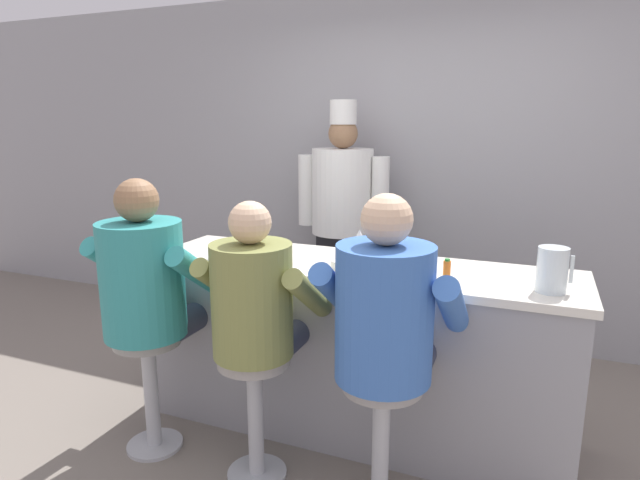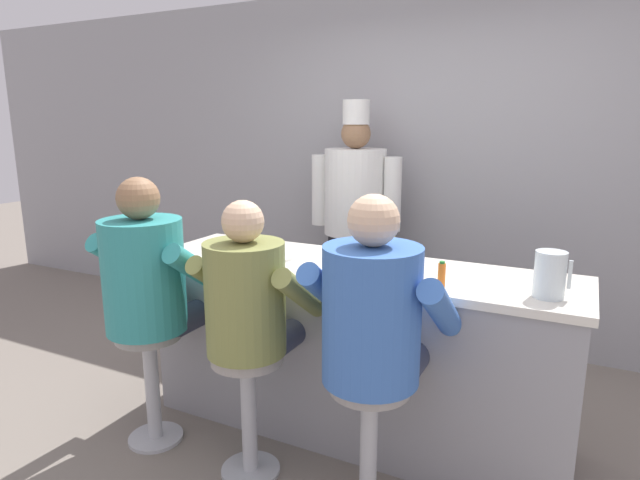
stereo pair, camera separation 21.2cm
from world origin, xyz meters
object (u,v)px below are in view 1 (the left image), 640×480
Objects in this scene: mustard_bottle_yellow at (398,259)px; water_pitcher_clear at (552,270)px; breakfast_plate at (268,257)px; cereal_bowl at (344,265)px; hot_sauce_bottle_orange at (447,272)px; ketchup_bottle_red at (359,255)px; coffee_mug_white at (220,251)px; diner_seated_olive at (256,309)px; cook_in_whites_near at (342,212)px; diner_seated_blue at (386,321)px; diner_seated_teal at (148,286)px.

mustard_bottle_yellow is 1.16× the size of water_pitcher_clear.
breakfast_plate is 0.46m from cereal_bowl.
hot_sauce_bottle_orange is 0.46m from water_pitcher_clear.
coffee_mug_white is at bearing 178.20° from ketchup_bottle_red.
cereal_bowl is at bearing -3.71° from breakfast_plate.
ketchup_bottle_red is at bearing -38.27° from cereal_bowl.
diner_seated_olive is 0.73× the size of cook_in_whites_near.
ketchup_bottle_red is 0.45m from diner_seated_blue.
cook_in_whites_near is (-0.21, 1.76, 0.17)m from diner_seated_olive.
cereal_bowl is 0.97× the size of coffee_mug_white.
ketchup_bottle_red is 0.81m from coffee_mug_white.
diner_seated_blue is (1.05, -0.36, -0.12)m from coffee_mug_white.
diner_seated_olive is (-0.81, -0.36, -0.17)m from hot_sauce_bottle_orange.
hot_sauce_bottle_orange is at bearing 9.77° from mustard_bottle_yellow.
ketchup_bottle_red is at bearing -11.56° from breakfast_plate.
coffee_mug_white is (-0.25, -0.09, 0.03)m from breakfast_plate.
cereal_bowl is at bearing -179.80° from water_pitcher_clear.
coffee_mug_white is 0.10× the size of diner_seated_teal.
diner_seated_olive reaches higher than mustard_bottle_yellow.
cereal_bowl is at bearing 141.73° from ketchup_bottle_red.
cereal_bowl is at bearing -69.63° from cook_in_whites_near.
diner_seated_olive is at bearing -69.19° from breakfast_plate.
cook_in_whites_near reaches higher than ketchup_bottle_red.
diner_seated_olive is at bearing -138.66° from ketchup_bottle_red.
breakfast_plate is 1.30m from cook_in_whites_near.
cook_in_whites_near is (0.41, 1.76, 0.13)m from diner_seated_teal.
mustard_bottle_yellow reaches higher than water_pitcher_clear.
coffee_mug_white is at bearing 160.79° from diner_seated_blue.
hot_sauce_bottle_orange is at bearing -0.27° from coffee_mug_white.
diner_seated_olive reaches higher than coffee_mug_white.
water_pitcher_clear is 0.14× the size of diner_seated_blue.
water_pitcher_clear is at bearing 34.00° from diner_seated_blue.
diner_seated_blue is at bearing -146.00° from water_pitcher_clear.
cook_in_whites_near is at bearing 110.37° from cereal_bowl.
diner_seated_teal is 0.63m from diner_seated_olive.
ketchup_bottle_red is at bearing -177.33° from hot_sauce_bottle_orange.
diner_seated_teal is 1.81m from cook_in_whites_near.
hot_sauce_bottle_orange is 1.73m from cook_in_whites_near.
coffee_mug_white is 0.43m from diner_seated_teal.
cereal_bowl is (-0.98, -0.00, -0.08)m from water_pitcher_clear.
ketchup_bottle_red is 0.16× the size of diner_seated_teal.
coffee_mug_white is 0.10× the size of diner_seated_blue.
mustard_bottle_yellow is 0.71m from diner_seated_olive.
coffee_mug_white is at bearing -160.07° from breakfast_plate.
diner_seated_blue is at bearing -55.27° from ketchup_bottle_red.
mustard_bottle_yellow is at bearing -18.63° from cereal_bowl.
water_pitcher_clear reaches higher than cereal_bowl.
hot_sauce_bottle_orange is 0.46× the size of breakfast_plate.
diner_seated_teal reaches higher than breakfast_plate.
cereal_bowl is at bearing 25.11° from diner_seated_teal.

